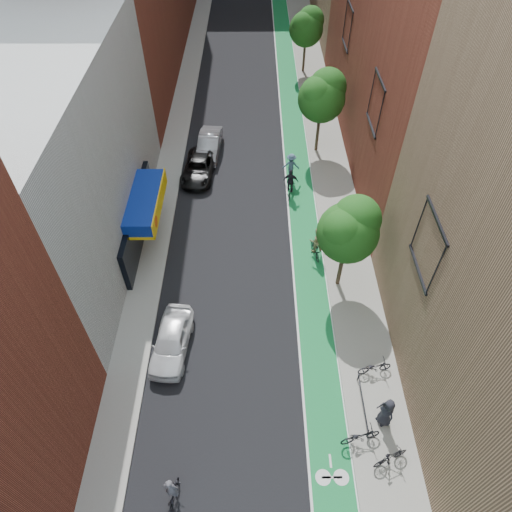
{
  "coord_description": "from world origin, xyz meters",
  "views": [
    {
      "loc": [
        0.6,
        -7.47,
        21.44
      ],
      "look_at": [
        0.68,
        10.98,
        1.5
      ],
      "focal_mm": 32.0,
      "sensor_mm": 36.0,
      "label": 1
    }
  ],
  "objects_px": {
    "cyclist_lane_far": "(291,168)",
    "pedestrian": "(386,412)",
    "parked_car_black": "(199,168)",
    "cyclist_lead": "(172,494)",
    "parked_car_white": "(171,341)",
    "cyclist_lane_near": "(316,244)",
    "parked_car_silver": "(209,145)",
    "cyclist_lane_mid": "(291,185)"
  },
  "relations": [
    {
      "from": "cyclist_lead",
      "to": "cyclist_lane_near",
      "type": "distance_m",
      "value": 16.07
    },
    {
      "from": "parked_car_black",
      "to": "cyclist_lane_near",
      "type": "height_order",
      "value": "cyclist_lane_near"
    },
    {
      "from": "cyclist_lane_near",
      "to": "pedestrian",
      "type": "bearing_deg",
      "value": 89.77
    },
    {
      "from": "parked_car_black",
      "to": "pedestrian",
      "type": "distance_m",
      "value": 21.94
    },
    {
      "from": "pedestrian",
      "to": "cyclist_lane_far",
      "type": "bearing_deg",
      "value": 166.0
    },
    {
      "from": "parked_car_black",
      "to": "parked_car_silver",
      "type": "relative_size",
      "value": 1.04
    },
    {
      "from": "parked_car_silver",
      "to": "cyclist_lane_far",
      "type": "bearing_deg",
      "value": -24.98
    },
    {
      "from": "cyclist_lead",
      "to": "cyclist_lane_far",
      "type": "bearing_deg",
      "value": -98.53
    },
    {
      "from": "parked_car_silver",
      "to": "cyclist_lane_near",
      "type": "height_order",
      "value": "cyclist_lane_near"
    },
    {
      "from": "cyclist_lane_near",
      "to": "parked_car_white",
      "type": "bearing_deg",
      "value": 28.19
    },
    {
      "from": "cyclist_lane_far",
      "to": "cyclist_lead",
      "type": "bearing_deg",
      "value": 78.91
    },
    {
      "from": "parked_car_silver",
      "to": "cyclist_lane_near",
      "type": "xyz_separation_m",
      "value": [
        7.44,
        -11.31,
        0.18
      ]
    },
    {
      "from": "parked_car_silver",
      "to": "pedestrian",
      "type": "xyz_separation_m",
      "value": [
        9.67,
        -22.31,
        0.34
      ]
    },
    {
      "from": "parked_car_black",
      "to": "cyclist_lead",
      "type": "distance_m",
      "value": 22.69
    },
    {
      "from": "cyclist_lane_near",
      "to": "cyclist_lane_mid",
      "type": "distance_m",
      "value": 6.09
    },
    {
      "from": "parked_car_white",
      "to": "cyclist_lane_mid",
      "type": "distance_m",
      "value": 14.63
    },
    {
      "from": "cyclist_lane_mid",
      "to": "cyclist_lane_far",
      "type": "relative_size",
      "value": 0.98
    },
    {
      "from": "cyclist_lane_mid",
      "to": "cyclist_lead",
      "type": "bearing_deg",
      "value": 85.78
    },
    {
      "from": "cyclist_lead",
      "to": "pedestrian",
      "type": "bearing_deg",
      "value": -153.76
    },
    {
      "from": "parked_car_white",
      "to": "cyclist_lane_far",
      "type": "relative_size",
      "value": 1.98
    },
    {
      "from": "parked_car_silver",
      "to": "cyclist_lane_mid",
      "type": "xyz_separation_m",
      "value": [
        6.2,
        -5.35,
        0.12
      ]
    },
    {
      "from": "parked_car_silver",
      "to": "cyclist_lead",
      "type": "bearing_deg",
      "value": -85.56
    },
    {
      "from": "parked_car_white",
      "to": "cyclist_lane_near",
      "type": "relative_size",
      "value": 2.02
    },
    {
      "from": "cyclist_lane_mid",
      "to": "cyclist_lane_far",
      "type": "bearing_deg",
      "value": -81.27
    },
    {
      "from": "cyclist_lane_near",
      "to": "cyclist_lane_far",
      "type": "xyz_separation_m",
      "value": [
        -1.12,
        7.79,
        0.1
      ]
    },
    {
      "from": "cyclist_lane_far",
      "to": "pedestrian",
      "type": "xyz_separation_m",
      "value": [
        3.35,
        -18.78,
        0.06
      ]
    },
    {
      "from": "parked_car_silver",
      "to": "pedestrian",
      "type": "distance_m",
      "value": 24.31
    },
    {
      "from": "parked_car_silver",
      "to": "cyclist_lane_far",
      "type": "xyz_separation_m",
      "value": [
        6.32,
        -3.52,
        0.29
      ]
    },
    {
      "from": "cyclist_lead",
      "to": "cyclist_lane_near",
      "type": "height_order",
      "value": "cyclist_lane_near"
    },
    {
      "from": "parked_car_white",
      "to": "cyclist_lane_near",
      "type": "bearing_deg",
      "value": 45.33
    },
    {
      "from": "parked_car_white",
      "to": "cyclist_lane_mid",
      "type": "relative_size",
      "value": 2.03
    },
    {
      "from": "cyclist_lead",
      "to": "cyclist_lane_near",
      "type": "xyz_separation_m",
      "value": [
        7.32,
        14.3,
        0.27
      ]
    },
    {
      "from": "cyclist_lead",
      "to": "cyclist_lane_far",
      "type": "height_order",
      "value": "cyclist_lane_far"
    },
    {
      "from": "parked_car_white",
      "to": "cyclist_lane_near",
      "type": "distance_m",
      "value": 10.75
    },
    {
      "from": "cyclist_lane_near",
      "to": "cyclist_lane_mid",
      "type": "bearing_deg",
      "value": -89.86
    },
    {
      "from": "cyclist_lane_near",
      "to": "pedestrian",
      "type": "xyz_separation_m",
      "value": [
        2.22,
        -11.0,
        0.16
      ]
    },
    {
      "from": "cyclist_lane_mid",
      "to": "pedestrian",
      "type": "relative_size",
      "value": 1.14
    },
    {
      "from": "cyclist_lane_far",
      "to": "parked_car_silver",
      "type": "bearing_deg",
      "value": -24.57
    },
    {
      "from": "parked_car_silver",
      "to": "cyclist_lane_mid",
      "type": "height_order",
      "value": "cyclist_lane_mid"
    },
    {
      "from": "parked_car_black",
      "to": "cyclist_lane_mid",
      "type": "xyz_separation_m",
      "value": [
        6.82,
        -2.42,
        0.22
      ]
    },
    {
      "from": "cyclist_lane_near",
      "to": "cyclist_lane_far",
      "type": "distance_m",
      "value": 7.87
    },
    {
      "from": "parked_car_black",
      "to": "pedestrian",
      "type": "bearing_deg",
      "value": -56.69
    }
  ]
}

